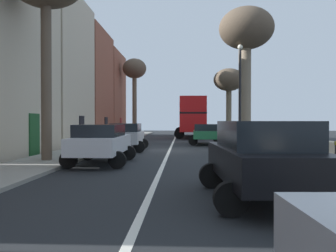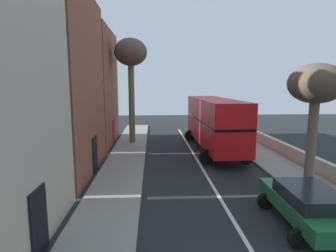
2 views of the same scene
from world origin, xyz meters
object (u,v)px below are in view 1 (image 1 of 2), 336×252
object	(u,v)px
parked_car_silver_left_1	(126,135)
street_tree_right_3	(229,82)
double_decker_bus	(191,115)
parked_car_green_right_4	(206,132)
lamppost_right	(240,87)
street_tree_right_1	(243,43)
parked_car_black_right_0	(262,156)
parked_car_white_left_2	(101,141)
street_tree_left_2	(134,72)
street_tree_right_5	(246,33)

from	to	relation	value
parked_car_silver_left_1	street_tree_right_3	size ratio (longest dim) A/B	0.68
double_decker_bus	street_tree_right_3	xyz separation A→B (m)	(2.94, -8.12, 2.63)
parked_car_silver_left_1	parked_car_green_right_4	bearing A→B (deg)	49.14
parked_car_silver_left_1	lamppost_right	xyz separation A→B (m)	(6.80, 1.48, 2.89)
parked_car_green_right_4	street_tree_right_1	bearing A→B (deg)	-39.08
parked_car_black_right_0	street_tree_right_1	size ratio (longest dim) A/B	0.50
parked_car_white_left_2	street_tree_left_2	world-z (taller)	street_tree_left_2
street_tree_right_5	lamppost_right	world-z (taller)	street_tree_right_5
parked_car_white_left_2	street_tree_right_3	xyz separation A→B (m)	(7.14, 15.53, 4.07)
double_decker_bus	parked_car_green_right_4	world-z (taller)	double_decker_bus
parked_car_black_right_0	parked_car_green_right_4	size ratio (longest dim) A/B	0.97
parked_car_green_right_4	street_tree_right_3	size ratio (longest dim) A/B	0.76
parked_car_white_left_2	lamppost_right	xyz separation A→B (m)	(6.80, 7.77, 2.89)
parked_car_green_right_4	street_tree_right_1	xyz separation A→B (m)	(2.38, -1.93, 6.17)
parked_car_black_right_0	parked_car_green_right_4	bearing A→B (deg)	90.02
street_tree_right_3	lamppost_right	world-z (taller)	lamppost_right
parked_car_black_right_0	street_tree_right_5	size ratio (longest dim) A/B	0.50
street_tree_right_1	parked_car_black_right_0	bearing A→B (deg)	-98.31
street_tree_left_2	parked_car_silver_left_1	bearing A→B (deg)	-83.46
parked_car_white_left_2	street_tree_right_5	size ratio (longest dim) A/B	0.50
parked_car_green_right_4	street_tree_right_3	distance (m)	5.79
parked_car_black_right_0	street_tree_right_3	world-z (taller)	street_tree_right_3
parked_car_green_right_4	street_tree_right_1	distance (m)	6.89
double_decker_bus	street_tree_right_1	size ratio (longest dim) A/B	1.22
street_tree_right_1	street_tree_right_3	bearing A→B (deg)	92.58
parked_car_silver_left_1	lamppost_right	world-z (taller)	lamppost_right
lamppost_right	street_tree_right_1	bearing A→B (deg)	76.22
double_decker_bus	lamppost_right	xyz separation A→B (m)	(2.60, -15.88, 1.45)
parked_car_silver_left_1	parked_car_green_right_4	world-z (taller)	parked_car_silver_left_1
double_decker_bus	parked_car_black_right_0	distance (m)	29.84
parked_car_silver_left_1	parked_car_green_right_4	distance (m)	7.64
street_tree_right_1	street_tree_left_2	size ratio (longest dim) A/B	0.99
parked_car_silver_left_1	parked_car_white_left_2	size ratio (longest dim) A/B	0.92
double_decker_bus	parked_car_white_left_2	world-z (taller)	double_decker_bus
parked_car_white_left_2	street_tree_right_1	size ratio (longest dim) A/B	0.50
double_decker_bus	parked_car_black_right_0	bearing A→B (deg)	-88.46
street_tree_right_1	street_tree_right_3	world-z (taller)	street_tree_right_1
street_tree_right_3	street_tree_right_5	world-z (taller)	street_tree_right_5
parked_car_green_right_4	lamppost_right	world-z (taller)	lamppost_right
double_decker_bus	parked_car_silver_left_1	distance (m)	17.92
parked_car_green_right_4	lamppost_right	distance (m)	5.50
street_tree_left_2	street_tree_right_5	bearing A→B (deg)	-62.02
double_decker_bus	street_tree_left_2	distance (m)	8.85
parked_car_white_left_2	lamppost_right	world-z (taller)	lamppost_right
street_tree_right_1	street_tree_left_2	world-z (taller)	street_tree_left_2
parked_car_white_left_2	street_tree_right_5	xyz separation A→B (m)	(7.31, 8.54, 6.40)
double_decker_bus	parked_car_black_right_0	size ratio (longest dim) A/B	2.44
parked_car_green_right_4	street_tree_right_5	bearing A→B (deg)	-56.69
parked_car_black_right_0	street_tree_right_5	xyz separation A→B (m)	(2.31, 14.69, 6.35)
parked_car_black_right_0	parked_car_white_left_2	bearing A→B (deg)	129.15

